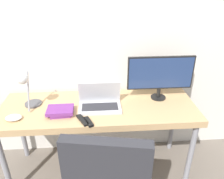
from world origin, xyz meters
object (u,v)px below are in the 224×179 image
object	(u,v)px
monitor	(161,74)
book_stack	(61,111)
game_controller	(14,118)
desk_lamp	(26,87)
laptop	(100,102)

from	to	relation	value
monitor	book_stack	distance (m)	0.96
book_stack	game_controller	xyz separation A→B (m)	(-0.37, -0.06, -0.01)
desk_lamp	game_controller	size ratio (longest dim) A/B	2.86
monitor	book_stack	size ratio (longest dim) A/B	2.74
desk_lamp	book_stack	bearing A→B (deg)	-16.09
laptop	book_stack	world-z (taller)	laptop
laptop	monitor	bearing A→B (deg)	12.93
desk_lamp	game_controller	world-z (taller)	desk_lamp
desk_lamp	monitor	bearing A→B (deg)	6.88
monitor	desk_lamp	size ratio (longest dim) A/B	1.63
desk_lamp	game_controller	bearing A→B (deg)	-126.32
monitor	game_controller	xyz separation A→B (m)	(-1.28, -0.28, -0.23)
laptop	game_controller	bearing A→B (deg)	-168.25
game_controller	desk_lamp	bearing A→B (deg)	53.68
laptop	book_stack	distance (m)	0.35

